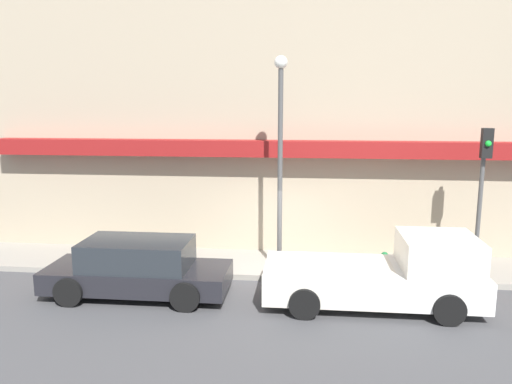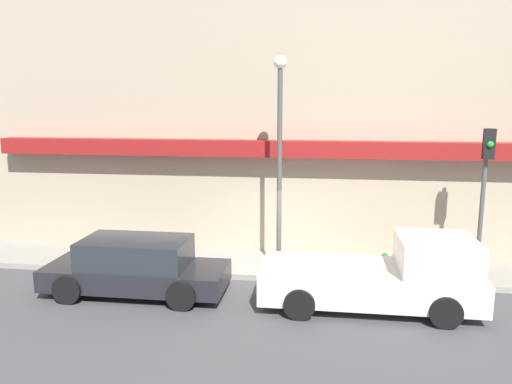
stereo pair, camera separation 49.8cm
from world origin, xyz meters
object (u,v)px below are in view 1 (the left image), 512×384
Objects in this scene: pickup_truck at (387,274)px; fire_hydrant at (384,262)px; street_lamp at (280,141)px; parked_car at (138,268)px; traffic_light at (483,176)px.

fire_hydrant is (0.24, 1.93, -0.32)m from pickup_truck.
street_lamp reaches higher than pickup_truck.
pickup_truck is 1.97m from fire_hydrant.
street_lamp reaches higher than fire_hydrant.
pickup_truck is 1.11× the size of parked_car.
fire_hydrant is at bearing 84.66° from pickup_truck.
pickup_truck is 0.87× the size of street_lamp.
fire_hydrant is at bearing 18.66° from parked_car.
fire_hydrant is 0.10× the size of street_lamp.
pickup_truck is 1.27× the size of traffic_light.
street_lamp is at bearing -178.23° from traffic_light.
pickup_truck is at bearing -96.97° from fire_hydrant.
parked_car is (-6.30, 0.00, -0.06)m from pickup_truck.
traffic_light is at bearing 1.78° from fire_hydrant.
traffic_light reaches higher than pickup_truck.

